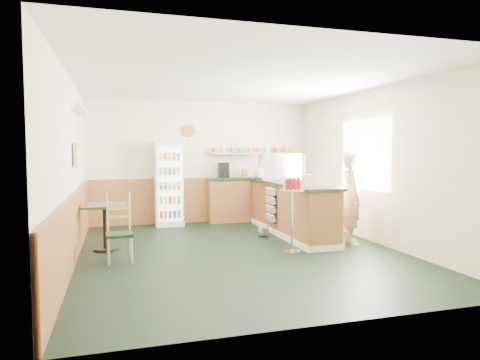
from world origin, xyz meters
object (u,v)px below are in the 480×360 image
object	(u,v)px
shopkeeper	(352,198)
cafe_table	(105,218)
cash_register	(316,181)
drinks_fridge	(169,184)
condiment_stand	(292,202)
cafe_chair	(119,225)
display_case	(280,167)

from	to	relation	value
shopkeeper	cafe_table	bearing A→B (deg)	97.86
cash_register	shopkeeper	size ratio (longest dim) A/B	0.24
shopkeeper	drinks_fridge	bearing A→B (deg)	63.29
condiment_stand	cafe_table	world-z (taller)	condiment_stand
cafe_table	cafe_chair	size ratio (longest dim) A/B	0.76
shopkeeper	cafe_table	distance (m)	4.16
condiment_stand	cafe_table	bearing A→B (deg)	161.48
drinks_fridge	condiment_stand	world-z (taller)	drinks_fridge
cash_register	cafe_chair	world-z (taller)	cash_register
display_case	shopkeeper	bearing A→B (deg)	-66.59
cafe_chair	shopkeeper	bearing A→B (deg)	-1.95
display_case	shopkeeper	distance (m)	1.82
drinks_fridge	display_case	distance (m)	2.43
display_case	cafe_table	world-z (taller)	display_case
shopkeeper	cafe_chair	bearing A→B (deg)	107.69
cafe_table	cafe_chair	world-z (taller)	cafe_chair
display_case	shopkeeper	size ratio (longest dim) A/B	0.59
condiment_stand	cafe_table	size ratio (longest dim) A/B	1.55
condiment_stand	drinks_fridge	bearing A→B (deg)	117.85
condiment_stand	cafe_chair	world-z (taller)	condiment_stand
shopkeeper	condiment_stand	bearing A→B (deg)	120.15
display_case	condiment_stand	world-z (taller)	display_case
display_case	condiment_stand	distance (m)	2.04
drinks_fridge	shopkeeper	xyz separation A→B (m)	(2.83, -2.72, -0.10)
cash_register	cafe_table	size ratio (longest dim) A/B	0.50
display_case	shopkeeper	xyz separation A→B (m)	(0.70, -1.62, -0.47)
drinks_fridge	cafe_chair	size ratio (longest dim) A/B	1.80
cash_register	cafe_table	distance (m)	3.52
cafe_table	cafe_chair	distance (m)	0.74
cash_register	shopkeeper	bearing A→B (deg)	-4.59
cafe_table	display_case	bearing A→B (deg)	15.58
display_case	cash_register	size ratio (longest dim) A/B	2.49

